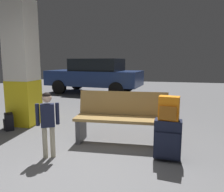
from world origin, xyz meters
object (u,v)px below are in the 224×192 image
object	(u,v)px
child	(48,118)
parked_car_far	(95,75)
structural_pillar	(22,64)
backpack_dark_floor	(9,122)
suitcase	(168,139)
backpack_bright	(169,108)
bench	(122,118)

from	to	relation	value
child	parked_car_far	bearing A→B (deg)	101.49
structural_pillar	backpack_dark_floor	size ratio (longest dim) A/B	8.02
structural_pillar	backpack_dark_floor	xyz separation A→B (m)	(-0.09, -0.45, -1.19)
suitcase	parked_car_far	size ratio (longest dim) A/B	0.14
suitcase	backpack_bright	xyz separation A→B (m)	(-0.00, -0.00, 0.45)
structural_pillar	bench	xyz separation A→B (m)	(2.34, -0.61, -0.91)
parked_car_far	structural_pillar	bearing A→B (deg)	-90.99
child	structural_pillar	bearing A→B (deg)	133.49
suitcase	child	size ratio (longest dim) A/B	0.61
child	backpack_bright	bearing A→B (deg)	10.00
parked_car_far	suitcase	bearing A→B (deg)	-63.93
bench	suitcase	size ratio (longest dim) A/B	2.69
parked_car_far	backpack_dark_floor	bearing A→B (deg)	-91.85
backpack_bright	child	xyz separation A→B (m)	(-1.71, -0.30, -0.16)
bench	backpack_dark_floor	world-z (taller)	bench
structural_pillar	backpack_bright	bearing A→B (deg)	-20.77
bench	suitcase	distance (m)	0.98
backpack_bright	structural_pillar	bearing A→B (deg)	159.23
backpack_bright	child	distance (m)	1.75
suitcase	backpack_bright	world-z (taller)	backpack_bright
backpack_bright	backpack_dark_floor	xyz separation A→B (m)	(-3.22, 0.74, -0.60)
bench	parked_car_far	size ratio (longest dim) A/B	0.38
suitcase	child	world-z (taller)	child
structural_pillar	suitcase	xyz separation A→B (m)	(3.13, -1.18, -1.03)
backpack_bright	child	bearing A→B (deg)	-170.00
suitcase	backpack_dark_floor	bearing A→B (deg)	167.10
child	backpack_dark_floor	xyz separation A→B (m)	(-1.50, 1.04, -0.44)
backpack_dark_floor	parked_car_far	size ratio (longest dim) A/B	0.08
backpack_bright	parked_car_far	size ratio (longest dim) A/B	0.08
backpack_dark_floor	bench	bearing A→B (deg)	-3.82
suitcase	backpack_dark_floor	world-z (taller)	suitcase
bench	parked_car_far	world-z (taller)	parked_car_far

